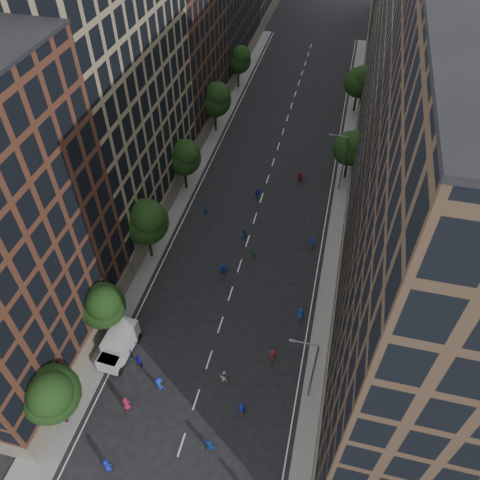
{
  "coord_description": "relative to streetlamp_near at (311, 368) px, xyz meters",
  "views": [
    {
      "loc": [
        9.16,
        -10.53,
        43.55
      ],
      "look_at": [
        -0.54,
        29.49,
        2.0
      ],
      "focal_mm": 35.0,
      "sensor_mm": 36.0,
      "label": 1
    }
  ],
  "objects": [
    {
      "name": "bldg_right_a",
      "position": [
        8.63,
        3.0,
        12.83
      ],
      "size": [
        14.0,
        30.0,
        36.0
      ],
      "primitive_type": "cube",
      "color": "#4C3828",
      "rests_on": "ground"
    },
    {
      "name": "tree_left_1",
      "position": [
        -21.39,
        1.86,
        0.38
      ],
      "size": [
        4.8,
        4.8,
        8.21
      ],
      "color": "black",
      "rests_on": "ground"
    },
    {
      "name": "skater_12",
      "position": [
        -1.87,
        9.04,
        -4.39
      ],
      "size": [
        0.86,
        0.67,
        1.56
      ],
      "primitive_type": "imported",
      "rotation": [
        0.0,
        0.0,
        3.39
      ],
      "color": "#153CAB",
      "rests_on": "ground"
    },
    {
      "name": "skater_0",
      "position": [
        -15.9,
        -11.0,
        -4.28
      ],
      "size": [
        0.92,
        0.65,
        1.78
      ],
      "primitive_type": "imported",
      "rotation": [
        0.0,
        0.0,
        3.24
      ],
      "color": "#141FA4",
      "rests_on": "ground"
    },
    {
      "name": "tree_left_3",
      "position": [
        -21.38,
        27.85,
        0.65
      ],
      "size": [
        5.0,
        5.0,
        8.58
      ],
      "color": "black",
      "rests_on": "ground"
    },
    {
      "name": "tree_left_0",
      "position": [
        -21.38,
        -8.15,
        0.79
      ],
      "size": [
        5.2,
        5.2,
        8.83
      ],
      "color": "black",
      "rests_on": "ground"
    },
    {
      "name": "tree_left_2",
      "position": [
        -21.36,
        13.83,
        1.19
      ],
      "size": [
        5.6,
        5.6,
        9.45
      ],
      "color": "black",
      "rests_on": "ground"
    },
    {
      "name": "bldg_left_b",
      "position": [
        -29.37,
        23.0,
        11.83
      ],
      "size": [
        14.0,
        26.0,
        34.0
      ],
      "primitive_type": "cube",
      "color": "#978463",
      "rests_on": "ground"
    },
    {
      "name": "sidewalk_left",
      "position": [
        -22.37,
        35.5,
        -5.09
      ],
      "size": [
        4.0,
        105.0,
        0.15
      ],
      "primitive_type": "cube",
      "color": "slate",
      "rests_on": "ground"
    },
    {
      "name": "streetlamp_far",
      "position": [
        0.0,
        33.0,
        0.0
      ],
      "size": [
        2.64,
        0.22,
        9.06
      ],
      "color": "#595B60",
      "rests_on": "ground"
    },
    {
      "name": "skater_14",
      "position": [
        -10.94,
        19.86,
        -4.4
      ],
      "size": [
        0.91,
        0.82,
        1.53
      ],
      "primitive_type": "imported",
      "rotation": [
        0.0,
        0.0,
        3.54
      ],
      "color": "navy",
      "rests_on": "ground"
    },
    {
      "name": "skater_16",
      "position": [
        -10.88,
        28.06,
        -4.23
      ],
      "size": [
        1.19,
        0.85,
        1.87
      ],
      "primitive_type": "imported",
      "rotation": [
        0.0,
        0.0,
        3.55
      ],
      "color": "#1631B4",
      "rests_on": "ground"
    },
    {
      "name": "bldg_right_b",
      "position": [
        8.63,
        32.0,
        11.33
      ],
      "size": [
        14.0,
        28.0,
        33.0
      ],
      "primitive_type": "cube",
      "color": "#6A6357",
      "rests_on": "ground"
    },
    {
      "name": "tree_right_b",
      "position": [
        1.02,
        55.85,
        0.79
      ],
      "size": [
        5.2,
        5.2,
        8.83
      ],
      "color": "black",
      "rests_on": "ground"
    },
    {
      "name": "skater_8",
      "position": [
        -8.22,
        -0.46,
        -4.3
      ],
      "size": [
        0.92,
        0.75,
        1.74
      ],
      "primitive_type": "imported",
      "rotation": [
        0.0,
        0.0,
        3.26
      ],
      "color": "beige",
      "rests_on": "ground"
    },
    {
      "name": "sidewalk_right",
      "position": [
        1.63,
        35.5,
        -5.09
      ],
      "size": [
        4.0,
        105.0,
        0.15
      ],
      "primitive_type": "cube",
      "color": "slate",
      "rests_on": "ground"
    },
    {
      "name": "cargo_van",
      "position": [
        -19.66,
        0.16,
        -3.66
      ],
      "size": [
        2.86,
        5.52,
        2.86
      ],
      "rotation": [
        0.0,
        0.0,
        -0.06
      ],
      "color": "silver",
      "rests_on": "ground"
    },
    {
      "name": "bldg_right_c",
      "position": [
        8.63,
        59.0,
        12.33
      ],
      "size": [
        14.0,
        26.0,
        35.0
      ],
      "primitive_type": "cube",
      "color": "#978463",
      "rests_on": "ground"
    },
    {
      "name": "skater_10",
      "position": [
        -8.95,
        16.28,
        -4.35
      ],
      "size": [
        0.97,
        0.43,
        1.64
      ],
      "primitive_type": "imported",
      "rotation": [
        0.0,
        0.0,
        3.17
      ],
      "color": "#1F693E",
      "rests_on": "ground"
    },
    {
      "name": "skater_7",
      "position": [
        -3.97,
        3.23,
        -4.39
      ],
      "size": [
        0.59,
        0.4,
        1.56
      ],
      "primitive_type": "imported",
      "rotation": [
        0.0,
        0.0,
        3.09
      ],
      "color": "#A81C2C",
      "rests_on": "ground"
    },
    {
      "name": "skater_1",
      "position": [
        -5.73,
        -3.3,
        -4.22
      ],
      "size": [
        0.74,
        0.54,
        1.89
      ],
      "primitive_type": "imported",
      "rotation": [
        0.0,
        0.0,
        3.27
      ],
      "color": "#1420A6",
      "rests_on": "ground"
    },
    {
      "name": "skater_9",
      "position": [
        -18.87,
        1.17,
        -4.22
      ],
      "size": [
        1.33,
        0.9,
        1.9
      ],
      "primitive_type": "imported",
      "rotation": [
        0.0,
        0.0,
        2.98
      ],
      "color": "#434348",
      "rests_on": "ground"
    },
    {
      "name": "skater_17",
      "position": [
        -5.56,
        33.23,
        -4.22
      ],
      "size": [
        1.82,
        0.78,
        1.9
      ],
      "primitive_type": "imported",
      "rotation": [
        0.0,
        0.0,
        3.01
      ],
      "color": "maroon",
      "rests_on": "ground"
    },
    {
      "name": "streetlamp_near",
      "position": [
        0.0,
        0.0,
        0.0
      ],
      "size": [
        2.64,
        0.22,
        9.06
      ],
      "color": "#595B60",
      "rests_on": "ground"
    },
    {
      "name": "bldg_left_c",
      "position": [
        -29.37,
        46.0,
        8.83
      ],
      "size": [
        14.0,
        20.0,
        28.0
      ],
      "primitive_type": "cube",
      "color": "#532D20",
      "rests_on": "ground"
    },
    {
      "name": "ground",
      "position": [
        -10.37,
        28.0,
        -5.17
      ],
      "size": [
        240.0,
        240.0,
        0.0
      ],
      "primitive_type": "plane",
      "color": "black",
      "rests_on": "ground"
    },
    {
      "name": "tree_left_4",
      "position": [
        -21.37,
        43.84,
        0.93
      ],
      "size": [
        5.4,
        5.4,
        9.08
      ],
      "color": "black",
      "rests_on": "ground"
    },
    {
      "name": "skater_4",
      "position": [
        -17.11,
        -0.86,
        -4.25
      ],
      "size": [
        1.17,
        0.84,
        1.84
      ],
      "primitive_type": "imported",
      "rotation": [
        0.0,
        0.0,
        2.74
      ],
      "color": "#1A14A4",
      "rests_on": "ground"
    },
    {
      "name": "tree_left_5",
      "position": [
        -21.39,
        59.86,
        0.51
      ],
      "size": [
        4.8,
        4.8,
        8.33
      ],
      "color": "black",
      "rests_on": "ground"
    },
    {
      "name": "tree_right_a",
      "position": [
        1.02,
        35.85,
        0.46
      ],
      "size": [
        5.0,
        5.0,
        8.39
      ],
      "color": "black",
      "rests_on": "ground"
    },
    {
      "name": "skater_6",
      "position": [
        -16.55,
        -5.38,
        -4.26
      ],
      "size": [
        1.03,
        0.84,
        1.81
      ],
      "primitive_type": "imported",
      "rotation": [
        0.0,
        0.0,
        3.49
      ],
      "color": "maroon",
      "rests_on": "ground"
    },
    {
      "name": "skater_13",
      "position": [
        -17.22,
        22.99,
        -4.39
      ],
      "size": [
        0.62,
        0.46,
        1.55
      ],
      "primitive_type": "imported",
      "rotation": [
        0.0,
        0.0,
        2.97
      ],
      "color": "#123198",
      "rests_on": "ground"
    },
    {
      "name": "skater_15",
      "position": [
        -2.09,
        20.36,
        -4.42
      ],
      "size": [
        1.1,
        0.85,
        1.5
      ],
      "primitive_type": "imported",
      "rotation": [
        0.0,
        0.0,
        2.8
      ],
      "color": "#12229A",
      "rests_on": "ground"
    },
    {
      "name": "skater_3",
      "position": [
        -14.15,
        -2.79,
        -4.22
      ],
      "size": [
        1.39,
        1.09,
        1.89
      ],
      "primitive_type": "imported",
      "rotation": [
        0.0,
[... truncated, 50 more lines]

